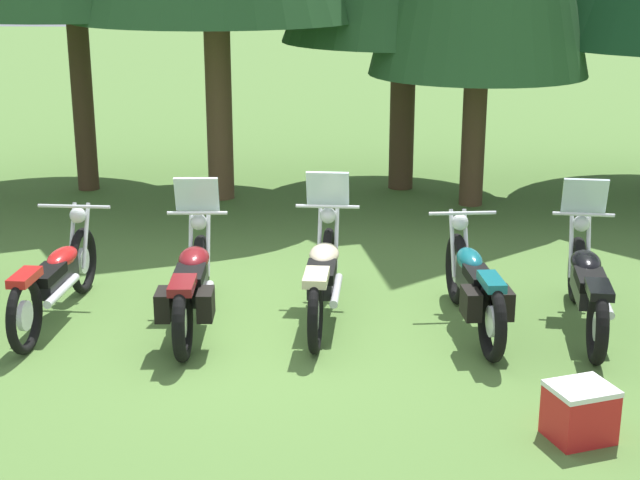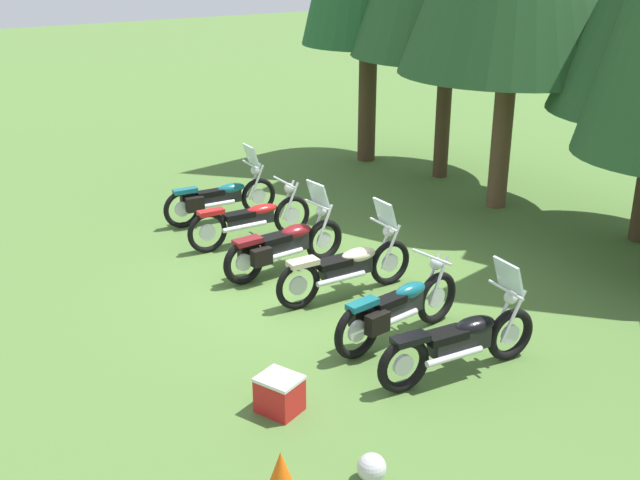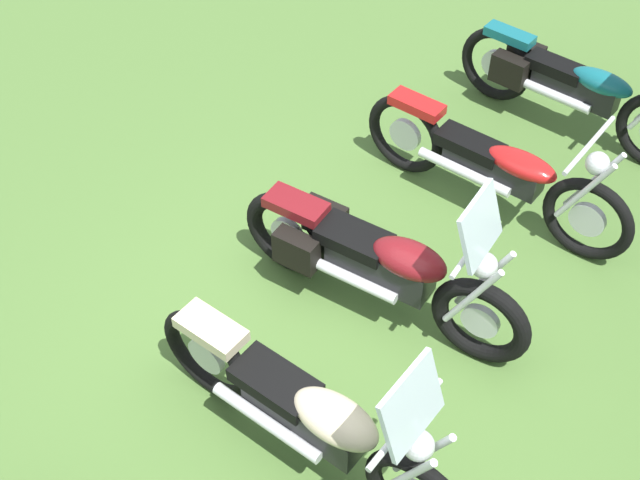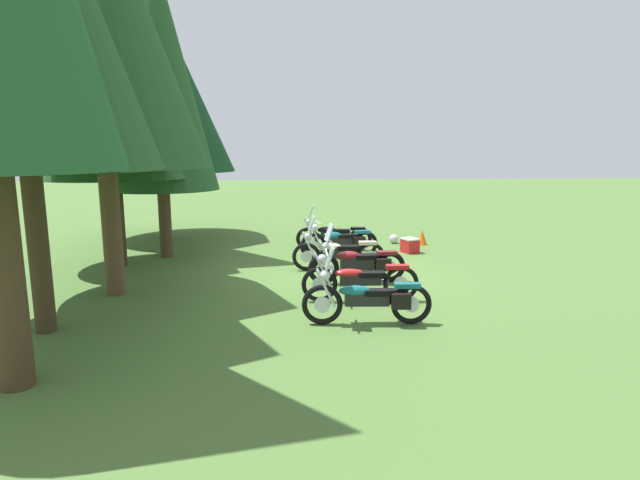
{
  "view_description": "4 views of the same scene",
  "coord_description": "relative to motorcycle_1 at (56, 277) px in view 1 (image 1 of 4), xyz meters",
  "views": [
    {
      "loc": [
        0.92,
        -8.56,
        3.47
      ],
      "look_at": [
        0.55,
        0.6,
        0.69
      ],
      "focal_mm": 52.82,
      "sensor_mm": 36.0,
      "label": 1
    },
    {
      "loc": [
        8.91,
        -5.85,
        4.9
      ],
      "look_at": [
        -0.14,
        0.21,
        0.63
      ],
      "focal_mm": 43.29,
      "sensor_mm": 36.0,
      "label": 2
    },
    {
      "loc": [
        2.76,
        1.81,
        4.72
      ],
      "look_at": [
        -0.23,
        -0.3,
        0.93
      ],
      "focal_mm": 47.59,
      "sensor_mm": 36.0,
      "label": 3
    },
    {
      "loc": [
        -11.44,
        1.63,
        2.94
      ],
      "look_at": [
        0.71,
        0.63,
        0.75
      ],
      "focal_mm": 28.05,
      "sensor_mm": 36.0,
      "label": 4
    }
  ],
  "objects": [
    {
      "name": "motorcycle_3",
      "position": [
        2.62,
        0.13,
        0.03
      ],
      "size": [
        0.66,
        2.3,
        1.36
      ],
      "rotation": [
        0.0,
        0.0,
        1.53
      ],
      "color": "black",
      "rests_on": "ground_plane"
    },
    {
      "name": "motorcycle_1",
      "position": [
        0.0,
        0.0,
        0.0
      ],
      "size": [
        0.76,
        2.32,
        1.01
      ],
      "rotation": [
        0.0,
        0.0,
        1.53
      ],
      "color": "black",
      "rests_on": "ground_plane"
    },
    {
      "name": "picnic_cooler",
      "position": [
        4.63,
        -2.23,
        -0.23
      ],
      "size": [
        0.57,
        0.53,
        0.43
      ],
      "color": "red",
      "rests_on": "ground_plane"
    },
    {
      "name": "motorcycle_4",
      "position": [
        4.08,
        -0.13,
        0.01
      ],
      "size": [
        0.7,
        2.2,
        1.02
      ],
      "rotation": [
        0.0,
        0.0,
        1.68
      ],
      "color": "black",
      "rests_on": "ground_plane"
    },
    {
      "name": "motorcycle_5",
      "position": [
        5.16,
        -0.03,
        0.02
      ],
      "size": [
        0.61,
        2.27,
        1.35
      ],
      "rotation": [
        0.0,
        0.0,
        1.47
      ],
      "color": "black",
      "rests_on": "ground_plane"
    },
    {
      "name": "motorcycle_2",
      "position": [
        1.38,
        -0.19,
        0.03
      ],
      "size": [
        0.63,
        2.23,
        1.36
      ],
      "rotation": [
        0.0,
        0.0,
        1.63
      ],
      "color": "black",
      "rests_on": "ground_plane"
    },
    {
      "name": "ground_plane",
      "position": [
        2.03,
        -0.07,
        -0.44
      ],
      "size": [
        80.0,
        80.0,
        0.0
      ],
      "primitive_type": "plane",
      "color": "#4C7033"
    }
  ]
}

